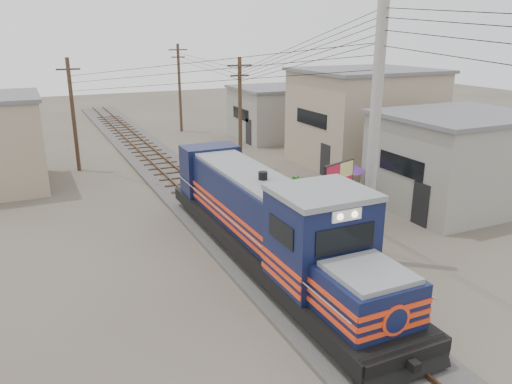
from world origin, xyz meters
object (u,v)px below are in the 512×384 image
locomotive (269,223)px  billboard (339,180)px  market_umbrella (347,166)px  vendor (330,191)px

locomotive → billboard: bearing=24.4°
market_umbrella → vendor: bearing=-155.4°
locomotive → billboard: 4.84m
locomotive → vendor: (5.51, 4.31, -0.74)m
billboard → locomotive: bearing=-174.3°
vendor → market_umbrella: bearing=166.4°
billboard → vendor: (1.13, 2.32, -1.29)m
locomotive → billboard: size_ratio=5.05×
market_umbrella → vendor: size_ratio=1.13×
locomotive → market_umbrella: bearing=35.6°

